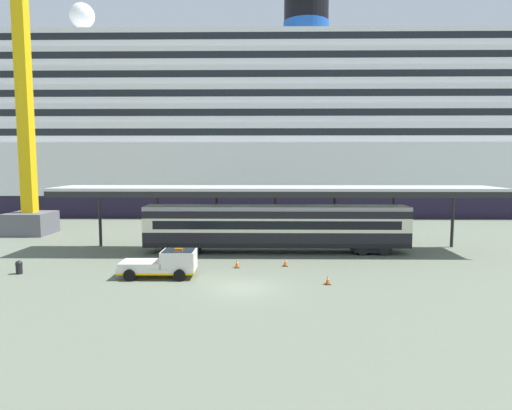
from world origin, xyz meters
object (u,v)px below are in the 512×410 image
Objects in this scene: traffic_cone_near at (237,263)px; quay_bollard at (19,267)px; cruise_ship at (327,137)px; train_carriage at (276,226)px; dockside_crane at (27,78)px; service_truck at (165,263)px; traffic_cone_far at (328,280)px; traffic_cone_mid at (285,262)px.

quay_bollard is at bearing -172.59° from traffic_cone_near.
cruise_ship reaches higher than train_carriage.
train_carriage is 31.41m from dockside_crane.
cruise_ship is 47.59m from traffic_cone_near.
dockside_crane reaches higher than service_truck.
quay_bollard is at bearing 173.66° from traffic_cone_far.
train_carriage reaches higher than traffic_cone_mid.
dockside_crane is (-23.16, 15.07, 16.39)m from traffic_cone_near.
train_carriage is at bearing 22.47° from quay_bollard.
traffic_cone_far is (-6.88, -48.60, -11.85)m from cruise_ship.
traffic_cone_near is 32.12m from dockside_crane.
traffic_cone_near is at bearing -33.06° from dockside_crane.
traffic_cone_near is 3.70m from traffic_cone_mid.
cruise_ship is 46.20m from traffic_cone_mid.
service_truck is at bearing -158.49° from traffic_cone_mid.
traffic_cone_near is at bearing 7.41° from quay_bollard.
traffic_cone_mid is (-9.36, -43.66, -11.85)m from cruise_ship.
cruise_ship is 41.05m from train_carriage.
cruise_ship is at bearing 75.59° from train_carriage.
dockside_crane reaches higher than traffic_cone_near.
cruise_ship reaches higher than traffic_cone_mid.
traffic_cone_far is at bearing -33.58° from dockside_crane.
service_truck is at bearing -133.16° from train_carriage.
dockside_crane is at bearing 160.21° from train_carriage.
service_truck is 11.04m from traffic_cone_far.
dockside_crane is at bearing 151.59° from traffic_cone_mid.
traffic_cone_far is (2.48, -4.95, -0.00)m from traffic_cone_mid.
train_carriage is 35.96× the size of traffic_cone_mid.
traffic_cone_mid is 0.01× the size of dockside_crane.
train_carriage is at bearing -19.79° from dockside_crane.
dockside_crane is at bearing -141.13° from cruise_ship.
dockside_crane is 24.81m from quay_bollard.
quay_bollard reaches higher than traffic_cone_mid.
train_carriage is at bearing 61.20° from traffic_cone_near.
service_truck is at bearing -4.06° from quay_bollard.
service_truck is 5.53m from traffic_cone_near.
traffic_cone_far is at bearing -6.34° from quay_bollard.
train_carriage is 4.35× the size of service_truck.
train_carriage reaches higher than service_truck.
service_truck is at bearing -150.01° from traffic_cone_near.
traffic_cone_mid is 19.16m from quay_bollard.
traffic_cone_mid is at bearing 21.51° from service_truck.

